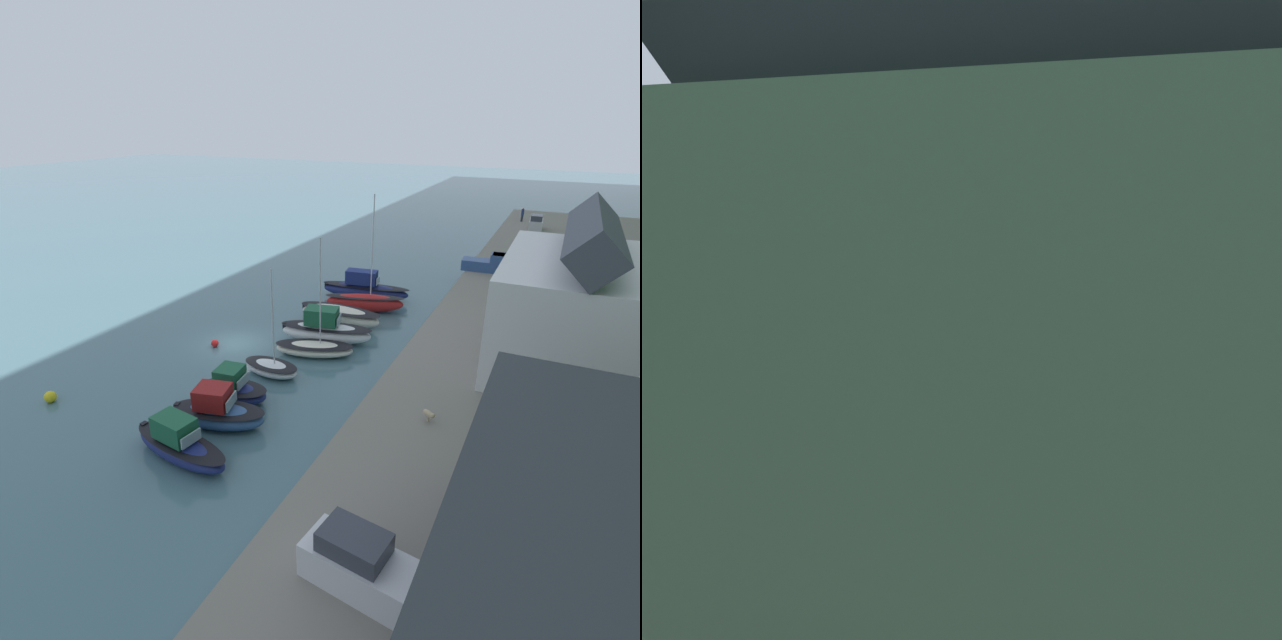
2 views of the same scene
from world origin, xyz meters
The scene contains 19 objects.
ground_plane centered at (0.00, 0.00, 0.00)m, with size 320.00×320.00×0.00m, color #476B75.
quay_promenade centered at (0.00, 23.80, 0.72)m, with size 131.36×21.62×1.43m.
harbor_clubhouse centered at (-5.67, 23.43, 5.23)m, with size 14.90×9.71×10.09m.
moored_boat_0 centered at (-14.29, 5.24, 1.05)m, with size 3.19×8.76×2.83m.
moored_boat_1 centered at (-11.05, 6.51, 0.91)m, with size 3.84×7.33×10.57m.
moored_boat_2 centered at (-7.26, 5.74, 0.85)m, with size 2.72×7.47×1.61m.
moored_boat_3 centered at (-3.49, 6.21, 1.04)m, with size 3.81×7.60×2.82m.
moored_boat_4 centered at (-0.97, 6.55, 0.57)m, with size 3.96×6.26×8.93m.
moored_boat_5 centered at (3.04, 5.23, 0.53)m, with size 2.36×4.25×7.65m.
moored_boat_6 centered at (6.99, 4.91, 0.81)m, with size 2.94×4.66×2.28m.
moored_boat_7 centered at (9.64, 5.75, 0.91)m, with size 3.61×5.89×2.50m.
moored_boat_8 centered at (12.93, 5.80, 0.85)m, with size 2.78×6.41×2.37m.
parked_car_1 centered at (-48.89, 17.79, 2.35)m, with size 4.28×2.00×2.16m.
parked_car_2 centered at (16.96, 17.44, 2.35)m, with size 2.32×4.40×2.16m.
pickup_truck_0 centered at (-24.52, 15.26, 2.25)m, with size 2.15×4.80×1.90m.
person_on_quay centered at (-54.54, 15.36, 2.53)m, with size 0.40×0.40×2.14m.
dog_on_quay centered at (6.02, 16.95, 1.89)m, with size 0.69×0.83×0.68m.
mooring_buoy_0 centered at (12.24, -5.21, 0.37)m, with size 0.74×0.74×0.74m.
mooring_buoy_1 centered at (1.13, -1.05, 0.29)m, with size 0.59×0.59×0.59m.
Camera 1 is at (28.86, 21.84, 16.54)m, focal length 28.00 mm.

